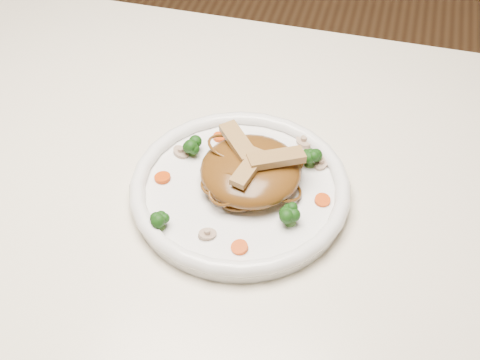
# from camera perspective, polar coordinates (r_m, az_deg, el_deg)

# --- Properties ---
(table) EXTENTS (1.20, 0.80, 0.75)m
(table) POSITION_cam_1_polar(r_m,az_deg,el_deg) (0.90, -5.83, -4.34)
(table) COLOR beige
(table) RESTS_ON ground
(plate) EXTENTS (0.35, 0.35, 0.02)m
(plate) POSITION_cam_1_polar(r_m,az_deg,el_deg) (0.79, 0.00, -1.11)
(plate) COLOR white
(plate) RESTS_ON table
(noodle_mound) EXTENTS (0.15, 0.15, 0.04)m
(noodle_mound) POSITION_cam_1_polar(r_m,az_deg,el_deg) (0.78, 0.99, 0.88)
(noodle_mound) COLOR #5C3511
(noodle_mound) RESTS_ON plate
(chicken_a) EXTENTS (0.07, 0.06, 0.01)m
(chicken_a) POSITION_cam_1_polar(r_m,az_deg,el_deg) (0.76, 3.32, 1.99)
(chicken_a) COLOR #AA8A50
(chicken_a) RESTS_ON noodle_mound
(chicken_b) EXTENTS (0.06, 0.07, 0.01)m
(chicken_b) POSITION_cam_1_polar(r_m,az_deg,el_deg) (0.78, -0.16, 3.52)
(chicken_b) COLOR #AA8A50
(chicken_b) RESTS_ON noodle_mound
(chicken_c) EXTENTS (0.03, 0.06, 0.01)m
(chicken_c) POSITION_cam_1_polar(r_m,az_deg,el_deg) (0.75, 0.81, 1.11)
(chicken_c) COLOR #AA8A50
(chicken_c) RESTS_ON noodle_mound
(broccoli_0) EXTENTS (0.03, 0.03, 0.03)m
(broccoli_0) POSITION_cam_1_polar(r_m,az_deg,el_deg) (0.81, 6.46, 2.17)
(broccoli_0) COLOR #13420D
(broccoli_0) RESTS_ON plate
(broccoli_1) EXTENTS (0.03, 0.03, 0.03)m
(broccoli_1) POSITION_cam_1_polar(r_m,az_deg,el_deg) (0.82, -4.48, 3.20)
(broccoli_1) COLOR #13420D
(broccoli_1) RESTS_ON plate
(broccoli_2) EXTENTS (0.03, 0.03, 0.03)m
(broccoli_2) POSITION_cam_1_polar(r_m,az_deg,el_deg) (0.74, -7.41, -3.63)
(broccoli_2) COLOR #13420D
(broccoli_2) RESTS_ON plate
(broccoli_3) EXTENTS (0.03, 0.03, 0.03)m
(broccoli_3) POSITION_cam_1_polar(r_m,az_deg,el_deg) (0.74, 4.65, -3.13)
(broccoli_3) COLOR #13420D
(broccoli_3) RESTS_ON plate
(carrot_0) EXTENTS (0.03, 0.03, 0.00)m
(carrot_0) POSITION_cam_1_polar(r_m,az_deg,el_deg) (0.82, 5.30, 1.98)
(carrot_0) COLOR #C03907
(carrot_0) RESTS_ON plate
(carrot_1) EXTENTS (0.02, 0.02, 0.00)m
(carrot_1) POSITION_cam_1_polar(r_m,az_deg,el_deg) (0.80, -7.08, 0.22)
(carrot_1) COLOR #C03907
(carrot_1) RESTS_ON plate
(carrot_2) EXTENTS (0.02, 0.02, 0.00)m
(carrot_2) POSITION_cam_1_polar(r_m,az_deg,el_deg) (0.77, 7.52, -1.84)
(carrot_2) COLOR #C03907
(carrot_2) RESTS_ON plate
(carrot_3) EXTENTS (0.02, 0.02, 0.00)m
(carrot_3) POSITION_cam_1_polar(r_m,az_deg,el_deg) (0.85, -1.89, 3.94)
(carrot_3) COLOR #C03907
(carrot_3) RESTS_ON plate
(carrot_4) EXTENTS (0.02, 0.02, 0.00)m
(carrot_4) POSITION_cam_1_polar(r_m,az_deg,el_deg) (0.72, -0.04, -6.16)
(carrot_4) COLOR #C03907
(carrot_4) RESTS_ON plate
(mushroom_0) EXTENTS (0.03, 0.03, 0.01)m
(mushroom_0) POSITION_cam_1_polar(r_m,az_deg,el_deg) (0.73, -3.00, -4.97)
(mushroom_0) COLOR #BFA78F
(mushroom_0) RESTS_ON plate
(mushroom_1) EXTENTS (0.03, 0.03, 0.01)m
(mushroom_1) POSITION_cam_1_polar(r_m,az_deg,el_deg) (0.82, 7.40, 1.48)
(mushroom_1) COLOR #BFA78F
(mushroom_1) RESTS_ON plate
(mushroom_2) EXTENTS (0.03, 0.03, 0.01)m
(mushroom_2) POSITION_cam_1_polar(r_m,az_deg,el_deg) (0.83, -5.41, 2.52)
(mushroom_2) COLOR #BFA78F
(mushroom_2) RESTS_ON plate
(mushroom_3) EXTENTS (0.04, 0.04, 0.01)m
(mushroom_3) POSITION_cam_1_polar(r_m,az_deg,el_deg) (0.85, 5.83, 3.51)
(mushroom_3) COLOR #BFA78F
(mushroom_3) RESTS_ON plate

